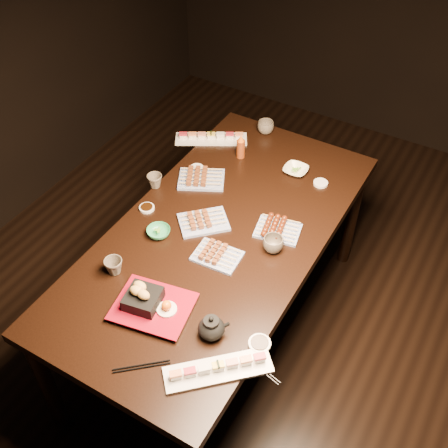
{
  "coord_description": "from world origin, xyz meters",
  "views": [
    {
      "loc": [
        0.57,
        -1.3,
        2.58
      ],
      "look_at": [
        -0.36,
        0.3,
        0.77
      ],
      "focal_mm": 45.0,
      "sensor_mm": 36.0,
      "label": 1
    }
  ],
  "objects_px": {
    "yakitori_plate_center": "(203,219)",
    "teapot": "(211,326)",
    "edamame_bowl_cream": "(296,170)",
    "yakitori_plate_right": "(217,253)",
    "sushi_platter_far": "(211,136)",
    "teacup_far_left": "(155,181)",
    "edamame_bowl_green": "(159,232)",
    "teacup_far_right": "(266,127)",
    "tempura_tray": "(152,301)",
    "teacup_mid_right": "(273,244)",
    "sushi_platter_near": "(218,368)",
    "condiment_bottle": "(241,146)",
    "dining_table": "(219,286)",
    "yakitori_plate_left": "(201,176)",
    "teacup_near_left": "(114,266)"
  },
  "relations": [
    {
      "from": "dining_table",
      "to": "teacup_mid_right",
      "type": "relative_size",
      "value": 19.45
    },
    {
      "from": "yakitori_plate_center",
      "to": "yakitori_plate_right",
      "type": "xyz_separation_m",
      "value": [
        0.16,
        -0.15,
        -0.0
      ]
    },
    {
      "from": "teacup_far_left",
      "to": "condiment_bottle",
      "type": "bearing_deg",
      "value": 59.74
    },
    {
      "from": "edamame_bowl_green",
      "to": "edamame_bowl_cream",
      "type": "distance_m",
      "value": 0.81
    },
    {
      "from": "yakitori_plate_right",
      "to": "teacup_far_right",
      "type": "bearing_deg",
      "value": 101.17
    },
    {
      "from": "tempura_tray",
      "to": "condiment_bottle",
      "type": "relative_size",
      "value": 2.25
    },
    {
      "from": "teacup_mid_right",
      "to": "tempura_tray",
      "type": "bearing_deg",
      "value": -116.52
    },
    {
      "from": "sushi_platter_near",
      "to": "edamame_bowl_cream",
      "type": "height_order",
      "value": "sushi_platter_near"
    },
    {
      "from": "teacup_near_left",
      "to": "teapot",
      "type": "distance_m",
      "value": 0.53
    },
    {
      "from": "yakitori_plate_center",
      "to": "teacup_near_left",
      "type": "xyz_separation_m",
      "value": [
        -0.17,
        -0.45,
        0.01
      ]
    },
    {
      "from": "teacup_far_right",
      "to": "teapot",
      "type": "relative_size",
      "value": 0.73
    },
    {
      "from": "teacup_far_left",
      "to": "condiment_bottle",
      "type": "relative_size",
      "value": 0.55
    },
    {
      "from": "yakitori_plate_center",
      "to": "yakitori_plate_left",
      "type": "bearing_deg",
      "value": 79.26
    },
    {
      "from": "yakitori_plate_center",
      "to": "teapot",
      "type": "height_order",
      "value": "teapot"
    },
    {
      "from": "condiment_bottle",
      "to": "teacup_mid_right",
      "type": "bearing_deg",
      "value": -49.08
    },
    {
      "from": "dining_table",
      "to": "condiment_bottle",
      "type": "relative_size",
      "value": 13.19
    },
    {
      "from": "dining_table",
      "to": "sushi_platter_near",
      "type": "height_order",
      "value": "sushi_platter_near"
    },
    {
      "from": "yakitori_plate_right",
      "to": "edamame_bowl_green",
      "type": "distance_m",
      "value": 0.3
    },
    {
      "from": "yakitori_plate_right",
      "to": "edamame_bowl_green",
      "type": "relative_size",
      "value": 1.87
    },
    {
      "from": "sushi_platter_near",
      "to": "teacup_far_left",
      "type": "relative_size",
      "value": 5.28
    },
    {
      "from": "sushi_platter_near",
      "to": "yakitori_plate_center",
      "type": "xyz_separation_m",
      "value": [
        -0.46,
        0.64,
        0.0
      ]
    },
    {
      "from": "yakitori_plate_left",
      "to": "edamame_bowl_green",
      "type": "bearing_deg",
      "value": -112.49
    },
    {
      "from": "edamame_bowl_cream",
      "to": "teacup_far_right",
      "type": "bearing_deg",
      "value": 141.17
    },
    {
      "from": "sushi_platter_far",
      "to": "edamame_bowl_cream",
      "type": "distance_m",
      "value": 0.52
    },
    {
      "from": "yakitori_plate_right",
      "to": "condiment_bottle",
      "type": "height_order",
      "value": "condiment_bottle"
    },
    {
      "from": "sushi_platter_far",
      "to": "teacup_far_left",
      "type": "xyz_separation_m",
      "value": [
        -0.04,
        -0.48,
        0.01
      ]
    },
    {
      "from": "condiment_bottle",
      "to": "tempura_tray",
      "type": "bearing_deg",
      "value": -80.09
    },
    {
      "from": "dining_table",
      "to": "sushi_platter_near",
      "type": "bearing_deg",
      "value": -74.11
    },
    {
      "from": "edamame_bowl_cream",
      "to": "teapot",
      "type": "xyz_separation_m",
      "value": [
        0.14,
        -1.07,
        0.04
      ]
    },
    {
      "from": "teapot",
      "to": "condiment_bottle",
      "type": "xyz_separation_m",
      "value": [
        -0.45,
        1.04,
        0.02
      ]
    },
    {
      "from": "sushi_platter_near",
      "to": "tempura_tray",
      "type": "xyz_separation_m",
      "value": [
        -0.37,
        0.11,
        0.03
      ]
    },
    {
      "from": "sushi_platter_far",
      "to": "teapot",
      "type": "relative_size",
      "value": 3.15
    },
    {
      "from": "teacup_far_right",
      "to": "sushi_platter_near",
      "type": "bearing_deg",
      "value": -69.32
    },
    {
      "from": "dining_table",
      "to": "teapot",
      "type": "xyz_separation_m",
      "value": [
        0.26,
        -0.49,
        0.43
      ]
    },
    {
      "from": "edamame_bowl_cream",
      "to": "teacup_far_right",
      "type": "xyz_separation_m",
      "value": [
        -0.3,
        0.24,
        0.02
      ]
    },
    {
      "from": "sushi_platter_far",
      "to": "condiment_bottle",
      "type": "bearing_deg",
      "value": 137.09
    },
    {
      "from": "sushi_platter_near",
      "to": "tempura_tray",
      "type": "relative_size",
      "value": 1.3
    },
    {
      "from": "sushi_platter_far",
      "to": "teapot",
      "type": "height_order",
      "value": "teapot"
    },
    {
      "from": "edamame_bowl_green",
      "to": "teacup_far_left",
      "type": "height_order",
      "value": "teacup_far_left"
    },
    {
      "from": "dining_table",
      "to": "edamame_bowl_cream",
      "type": "relative_size",
      "value": 14.63
    },
    {
      "from": "edamame_bowl_cream",
      "to": "yakitori_plate_right",
      "type": "bearing_deg",
      "value": -93.84
    },
    {
      "from": "tempura_tray",
      "to": "yakitori_plate_right",
      "type": "bearing_deg",
      "value": 68.08
    },
    {
      "from": "teacup_mid_right",
      "to": "teacup_far_right",
      "type": "distance_m",
      "value": 0.9
    },
    {
      "from": "sushi_platter_far",
      "to": "edamame_bowl_cream",
      "type": "bearing_deg",
      "value": 147.48
    },
    {
      "from": "yakitori_plate_right",
      "to": "edamame_bowl_green",
      "type": "bearing_deg",
      "value": 179.26
    },
    {
      "from": "sushi_platter_near",
      "to": "tempura_tray",
      "type": "height_order",
      "value": "tempura_tray"
    },
    {
      "from": "dining_table",
      "to": "yakitori_plate_right",
      "type": "distance_m",
      "value": 0.43
    },
    {
      "from": "dining_table",
      "to": "yakitori_plate_center",
      "type": "bearing_deg",
      "value": 151.53
    },
    {
      "from": "yakitori_plate_right",
      "to": "edamame_bowl_cream",
      "type": "distance_m",
      "value": 0.71
    },
    {
      "from": "teacup_mid_right",
      "to": "teapot",
      "type": "relative_size",
      "value": 0.75
    }
  ]
}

